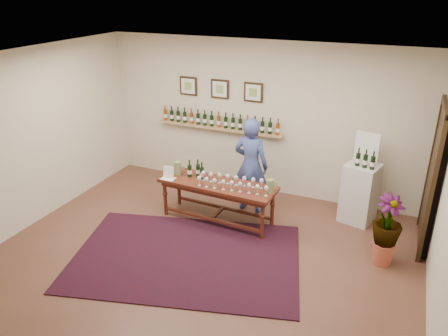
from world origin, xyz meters
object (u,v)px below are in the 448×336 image
at_px(potted_plant, 386,231).
at_px(person, 251,166).
at_px(tasting_table, 217,189).
at_px(display_pedestal, 360,193).

distance_m(potted_plant, person, 2.41).
bearing_deg(person, tasting_table, 60.69).
bearing_deg(potted_plant, display_pedestal, 113.83).
distance_m(tasting_table, person, 0.72).
height_order(display_pedestal, potted_plant, display_pedestal).
xyz_separation_m(tasting_table, display_pedestal, (2.15, 0.93, -0.09)).
xyz_separation_m(tasting_table, potted_plant, (2.64, -0.19, -0.05)).
bearing_deg(person, potted_plant, 165.25).
relative_size(potted_plant, person, 0.55).
height_order(potted_plant, person, person).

